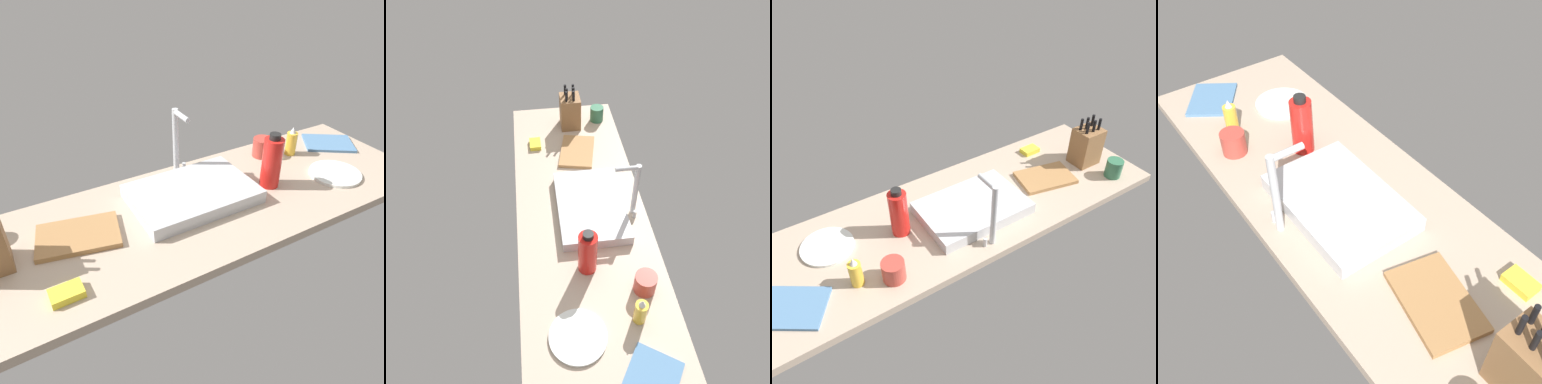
% 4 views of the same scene
% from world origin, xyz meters
% --- Properties ---
extents(countertop_slab, '(1.83, 0.60, 0.04)m').
position_xyz_m(countertop_slab, '(0.00, 0.00, 0.02)').
color(countertop_slab, tan).
rests_on(countertop_slab, ground).
extents(sink_basin, '(0.45, 0.30, 0.05)m').
position_xyz_m(sink_basin, '(-0.03, 0.04, 0.06)').
color(sink_basin, '#B7BABF').
rests_on(sink_basin, countertop_slab).
extents(faucet, '(0.06, 0.11, 0.28)m').
position_xyz_m(faucet, '(0.01, 0.23, 0.19)').
color(faucet, '#B7BABF').
rests_on(faucet, countertop_slab).
extents(knife_block, '(0.13, 0.11, 0.25)m').
position_xyz_m(knife_block, '(-0.72, 0.03, 0.13)').
color(knife_block, brown).
rests_on(knife_block, countertop_slab).
extents(cutting_board, '(0.29, 0.23, 0.02)m').
position_xyz_m(cutting_board, '(-0.46, 0.04, 0.04)').
color(cutting_board, '#9E7042').
rests_on(cutting_board, countertop_slab).
extents(soap_bottle, '(0.05, 0.05, 0.13)m').
position_xyz_m(soap_bottle, '(0.53, 0.13, 0.09)').
color(soap_bottle, gold).
rests_on(soap_bottle, countertop_slab).
extents(water_bottle, '(0.08, 0.08, 0.22)m').
position_xyz_m(water_bottle, '(0.28, -0.02, 0.14)').
color(water_bottle, red).
rests_on(water_bottle, countertop_slab).
extents(dinner_plate, '(0.21, 0.21, 0.01)m').
position_xyz_m(dinner_plate, '(0.57, -0.10, 0.04)').
color(dinner_plate, silver).
rests_on(dinner_plate, countertop_slab).
extents(dish_towel, '(0.28, 0.26, 0.01)m').
position_xyz_m(dish_towel, '(0.76, 0.12, 0.04)').
color(dish_towel, teal).
rests_on(dish_towel, countertop_slab).
extents(coffee_mug, '(0.09, 0.09, 0.08)m').
position_xyz_m(coffee_mug, '(0.41, 0.19, 0.08)').
color(coffee_mug, '#B23D33').
rests_on(coffee_mug, countertop_slab).
extents(ceramic_cup, '(0.08, 0.08, 0.09)m').
position_xyz_m(ceramic_cup, '(-0.75, 0.20, 0.08)').
color(ceramic_cup, '#2D6647').
rests_on(ceramic_cup, countertop_slab).
extents(dish_sponge, '(0.09, 0.06, 0.02)m').
position_xyz_m(dish_sponge, '(-0.55, -0.18, 0.05)').
color(dish_sponge, yellow).
rests_on(dish_sponge, countertop_slab).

